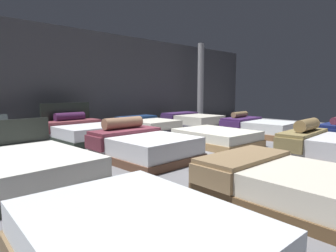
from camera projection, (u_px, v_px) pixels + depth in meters
The scene contains 12 objects.
ground_plane at pixel (185, 152), 6.62m from camera, with size 18.00×18.00×0.02m, color slate.
showroom_back_wall at pixel (88, 81), 9.88m from camera, with size 18.00×0.06×3.50m, color #47474C.
bed_0 at pixel (136, 243), 2.18m from camera, with size 1.59×2.06×0.46m.
bed_1 at pixel (279, 181), 3.71m from camera, with size 1.59×1.94×0.49m.
bed_4 at pixel (29, 168), 4.31m from camera, with size 1.73×2.24×0.90m.
bed_5 at pixel (143, 146), 5.86m from camera, with size 1.67×2.08×0.82m.
bed_6 at pixel (216, 138), 7.35m from camera, with size 1.57×2.04×0.40m.
bed_7 at pixel (258, 128), 8.95m from camera, with size 1.59×2.16×0.73m.
bed_9 at pixel (82, 131), 8.02m from camera, with size 1.78×2.13×1.05m.
bed_10 at pixel (147, 126), 9.52m from camera, with size 1.57×1.98×0.54m.
bed_11 at pixel (192, 121), 11.03m from camera, with size 1.60×2.13×0.55m.
support_pillar at pixel (201, 83), 12.58m from camera, with size 0.27×0.27×3.50m, color #99999E.
Camera 1 is at (-4.71, -4.50, 1.39)m, focal length 30.15 mm.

